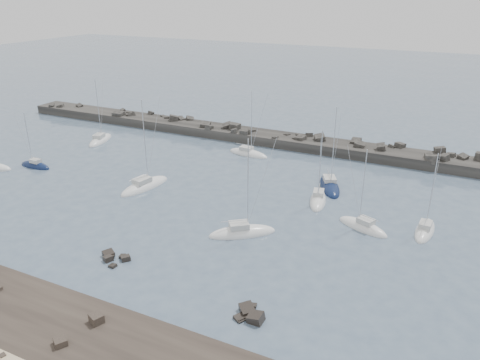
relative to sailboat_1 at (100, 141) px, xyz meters
The scene contains 14 objects.
ground 43.26m from the sailboat_1, 33.76° to the right, with size 400.00×400.00×0.00m, color #485C71.
rock_shelf 58.41m from the sailboat_1, 52.01° to the right, with size 140.00×12.36×2.09m.
rock_cluster_near 45.60m from the sailboat_1, 46.94° to the right, with size 3.84×2.79×1.14m.
rock_cluster_far 60.80m from the sailboat_1, 36.00° to the right, with size 3.01×3.30×1.50m.
breakwater 32.34m from the sailboat_1, 25.55° to the left, with size 115.00×7.16×4.98m.
sailboat_1 is the anchor object (origin of this frame).
sailboat_2 15.95m from the sailboat_1, 90.93° to the right, with size 6.35×2.07×10.20m.
sailboat_3 26.64m from the sailboat_1, 34.47° to the right, with size 4.49×9.58×14.52m.
sailboat_4 30.37m from the sailboat_1, 10.66° to the left, with size 8.30×3.54×12.67m.
sailboat_5 48.13m from the sailboat_1, 10.04° to the right, with size 3.81×7.58×11.64m.
sailboat_6 47.07m from the sailboat_1, 27.54° to the right, with size 8.30×7.24×13.42m.
sailboat_7 47.54m from the sailboat_1, ahead, with size 6.18×9.06×13.73m.
sailboat_8 56.60m from the sailboat_1, 13.99° to the right, with size 7.39×4.73×11.34m.
sailboat_9 63.14m from the sailboat_1, 10.28° to the right, with size 2.59×7.09×11.20m.
Camera 1 is at (27.82, -43.85, 28.46)m, focal length 35.00 mm.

